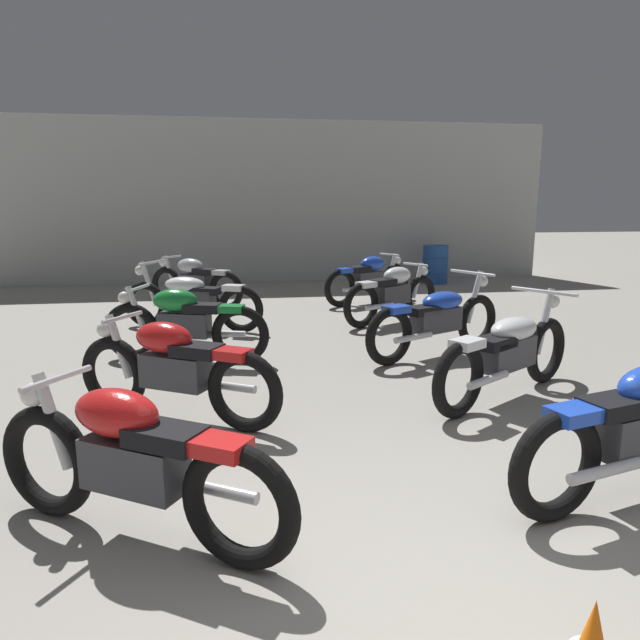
# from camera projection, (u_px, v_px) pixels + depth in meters

# --- Properties ---
(ground_plane) EXTENTS (60.00, 60.00, 0.00)m
(ground_plane) POSITION_uv_depth(u_px,v_px,m) (468.00, 631.00, 2.52)
(ground_plane) COLOR gray
(back_wall) EXTENTS (12.97, 0.24, 3.60)m
(back_wall) POSITION_uv_depth(u_px,v_px,m) (269.00, 202.00, 13.22)
(back_wall) COLOR #B2B2AD
(back_wall) RESTS_ON ground
(motorcycle_left_row_0) EXTENTS (1.72, 1.15, 0.88)m
(motorcycle_left_row_0) POSITION_uv_depth(u_px,v_px,m) (133.00, 460.00, 3.13)
(motorcycle_left_row_0) COLOR black
(motorcycle_left_row_0) RESTS_ON ground
(motorcycle_left_row_1) EXTENTS (1.75, 1.10, 0.88)m
(motorcycle_left_row_1) POSITION_uv_depth(u_px,v_px,m) (174.00, 368.00, 4.85)
(motorcycle_left_row_1) COLOR black
(motorcycle_left_row_1) RESTS_ON ground
(motorcycle_left_row_2) EXTENTS (1.92, 0.71, 0.88)m
(motorcycle_left_row_2) POSITION_uv_depth(u_px,v_px,m) (184.00, 323.00, 6.67)
(motorcycle_left_row_2) COLOR black
(motorcycle_left_row_2) RESTS_ON ground
(motorcycle_left_row_3) EXTENTS (2.03, 1.05, 0.97)m
(motorcycle_left_row_3) POSITION_uv_depth(u_px,v_px,m) (191.00, 299.00, 8.34)
(motorcycle_left_row_3) COLOR black
(motorcycle_left_row_3) RESTS_ON ground
(motorcycle_left_row_4) EXTENTS (1.66, 1.25, 0.88)m
(motorcycle_left_row_4) POSITION_uv_depth(u_px,v_px,m) (195.00, 281.00, 10.15)
(motorcycle_left_row_4) COLOR black
(motorcycle_left_row_4) RESTS_ON ground
(motorcycle_right_row_0) EXTENTS (1.93, 0.70, 0.88)m
(motorcycle_right_row_0) POSITION_uv_depth(u_px,v_px,m) (638.00, 428.00, 3.57)
(motorcycle_right_row_0) COLOR black
(motorcycle_right_row_0) RESTS_ON ground
(motorcycle_right_row_1) EXTENTS (1.89, 1.26, 0.97)m
(motorcycle_right_row_1) POSITION_uv_depth(u_px,v_px,m) (508.00, 351.00, 5.42)
(motorcycle_right_row_1) COLOR black
(motorcycle_right_row_1) RESTS_ON ground
(motorcycle_right_row_2) EXTENTS (1.99, 1.12, 0.97)m
(motorcycle_right_row_2) POSITION_uv_depth(u_px,v_px,m) (437.00, 318.00, 6.94)
(motorcycle_right_row_2) COLOR black
(motorcycle_right_row_2) RESTS_ON ground
(motorcycle_right_row_3) EXTENTS (1.75, 1.11, 0.88)m
(motorcycle_right_row_3) POSITION_uv_depth(u_px,v_px,m) (393.00, 293.00, 8.83)
(motorcycle_right_row_3) COLOR black
(motorcycle_right_row_3) RESTS_ON ground
(motorcycle_right_row_4) EXTENTS (1.80, 1.01, 0.88)m
(motorcycle_right_row_4) POSITION_uv_depth(u_px,v_px,m) (369.00, 278.00, 10.51)
(motorcycle_right_row_4) COLOR black
(motorcycle_right_row_4) RESTS_ON ground
(oil_drum) EXTENTS (0.59, 0.59, 0.85)m
(oil_drum) POSITION_uv_depth(u_px,v_px,m) (435.00, 264.00, 13.09)
(oil_drum) COLOR #23519E
(oil_drum) RESTS_ON ground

